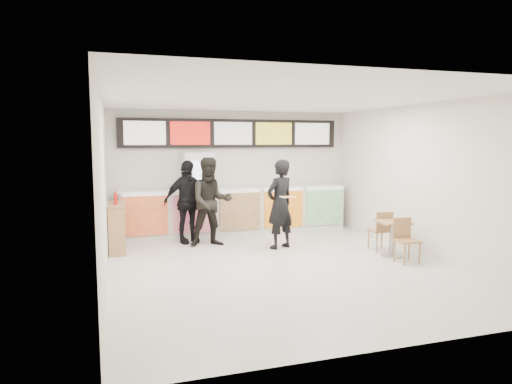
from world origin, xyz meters
name	(u,v)px	position (x,y,z in m)	size (l,w,h in m)	color
floor	(280,266)	(0.00, 0.00, 0.00)	(7.00, 7.00, 0.00)	beige
ceiling	(281,99)	(0.00, 0.00, 3.00)	(7.00, 7.00, 0.00)	white
wall_back	(232,172)	(0.00, 3.50, 1.50)	(6.00, 6.00, 0.00)	silver
wall_left	(104,189)	(-3.00, 0.00, 1.50)	(7.00, 7.00, 0.00)	silver
wall_right	(422,180)	(3.00, 0.00, 1.50)	(7.00, 7.00, 0.00)	silver
service_counter	(236,210)	(0.00, 3.09, 0.57)	(5.56, 0.77, 1.14)	silver
menu_board	(233,133)	(0.00, 3.41, 2.45)	(5.50, 0.14, 0.70)	black
drinks_fridge	(198,194)	(-0.93, 3.11, 1.00)	(0.70, 0.67, 2.00)	white
mirror_panel	(106,166)	(-2.99, 2.45, 1.75)	(0.01, 2.00, 1.50)	#B2B7BF
customer_main	(280,204)	(0.48, 1.31, 0.94)	(0.69, 0.45, 1.88)	black
customer_left	(211,202)	(-0.86, 1.97, 0.96)	(0.93, 0.73, 1.92)	black
customer_mid	(187,202)	(-1.31, 2.43, 0.92)	(1.08, 0.45, 1.85)	black
pizza_slice	(288,197)	(0.48, 0.86, 1.16)	(0.36, 0.36, 0.02)	beige
cafe_table	(393,232)	(2.36, 0.01, 0.48)	(0.59, 1.44, 0.83)	#A27A4A
condiment_ledge	(117,227)	(-2.82, 1.98, 0.52)	(0.37, 0.91, 1.21)	#A27A4A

